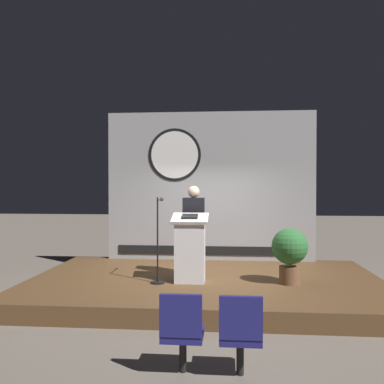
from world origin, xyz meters
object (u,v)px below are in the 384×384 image
at_px(microphone_stand, 158,252).
at_px(audience_chair_left, 182,329).
at_px(podium, 190,249).
at_px(potted_plant, 290,250).
at_px(speaker_person, 194,230).
at_px(audience_chair_right, 240,331).

xyz_separation_m(microphone_stand, audience_chair_left, (0.74, -2.87, -0.34)).
bearing_deg(podium, potted_plant, 0.38).
height_order(speaker_person, potted_plant, speaker_person).
bearing_deg(audience_chair_right, podium, 105.12).
bearing_deg(microphone_stand, podium, 8.95).
relative_size(podium, microphone_stand, 0.81).
bearing_deg(podium, speaker_person, 87.02).
relative_size(microphone_stand, audience_chair_right, 1.68).
bearing_deg(speaker_person, audience_chair_right, -77.29).
bearing_deg(potted_plant, audience_chair_left, -117.39).
xyz_separation_m(podium, potted_plant, (1.73, 0.01, -0.01)).
relative_size(speaker_person, audience_chair_right, 1.90).
relative_size(podium, potted_plant, 1.26).
bearing_deg(audience_chair_right, audience_chair_left, 178.35).
bearing_deg(microphone_stand, audience_chair_left, -75.48).
distance_m(audience_chair_left, audience_chair_right, 0.61).
bearing_deg(podium, audience_chair_left, -86.30).
relative_size(podium, audience_chair_left, 1.36).
height_order(potted_plant, audience_chair_left, potted_plant).
bearing_deg(audience_chair_right, speaker_person, 102.71).
xyz_separation_m(speaker_person, microphone_stand, (-0.58, -0.57, -0.33)).
bearing_deg(audience_chair_left, potted_plant, 62.61).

